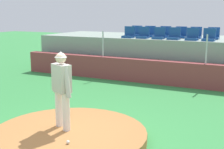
{
  "coord_description": "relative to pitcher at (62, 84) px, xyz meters",
  "views": [
    {
      "loc": [
        3.76,
        -5.43,
        2.83
      ],
      "look_at": [
        0.0,
        2.19,
        1.11
      ],
      "focal_mm": 49.77,
      "sensor_mm": 36.0,
      "label": 1
    }
  ],
  "objects": [
    {
      "name": "stadium_chair_8",
      "position": [
        -0.11,
        8.18,
        0.61
      ],
      "size": [
        0.48,
        0.44,
        0.5
      ],
      "rotation": [
        0.0,
        0.0,
        3.14
      ],
      "color": "navy",
      "rests_on": "bleacher_platform"
    },
    {
      "name": "stadium_chair_5",
      "position": [
        1.97,
        7.28,
        0.61
      ],
      "size": [
        0.48,
        0.44,
        0.5
      ],
      "rotation": [
        0.0,
        0.0,
        3.14
      ],
      "color": "navy",
      "rests_on": "bleacher_platform"
    },
    {
      "name": "bleacher_platform",
      "position": [
        0.23,
        8.6,
        -0.39
      ],
      "size": [
        12.49,
        3.71,
        1.69
      ],
      "primitive_type": "cube",
      "color": "gray",
      "rests_on": "ground_plane"
    },
    {
      "name": "pitcher",
      "position": [
        0.0,
        0.0,
        0.0
      ],
      "size": [
        0.7,
        0.45,
        1.77
      ],
      "rotation": [
        0.0,
        0.0,
        -0.47
      ],
      "color": "white",
      "rests_on": "pitchers_mound"
    },
    {
      "name": "stadium_chair_0",
      "position": [
        -1.5,
        7.27,
        0.61
      ],
      "size": [
        0.48,
        0.44,
        0.5
      ],
      "rotation": [
        0.0,
        0.0,
        3.14
      ],
      "color": "navy",
      "rests_on": "bleacher_platform"
    },
    {
      "name": "stadium_chair_7",
      "position": [
        -0.83,
        8.15,
        0.61
      ],
      "size": [
        0.48,
        0.44,
        0.5
      ],
      "rotation": [
        0.0,
        0.0,
        3.14
      ],
      "color": "navy",
      "rests_on": "bleacher_platform"
    },
    {
      "name": "fielding_glove",
      "position": [
        -0.45,
        0.74,
        -0.97
      ],
      "size": [
        0.24,
        0.32,
        0.11
      ],
      "primitive_type": "ellipsoid",
      "rotation": [
        0.0,
        0.0,
        1.44
      ],
      "color": "brown",
      "rests_on": "pitchers_mound"
    },
    {
      "name": "fence_post_right",
      "position": [
        2.09,
        6.14,
        0.25
      ],
      "size": [
        0.06,
        0.06,
        1.08
      ],
      "primitive_type": "cylinder",
      "color": "silver",
      "rests_on": "brick_barrier"
    },
    {
      "name": "stadium_chair_3",
      "position": [
        0.55,
        7.3,
        0.61
      ],
      "size": [
        0.48,
        0.44,
        0.5
      ],
      "rotation": [
        0.0,
        0.0,
        3.14
      ],
      "color": "navy",
      "rests_on": "bleacher_platform"
    },
    {
      "name": "stadium_chair_11",
      "position": [
        2.0,
        8.17,
        0.61
      ],
      "size": [
        0.48,
        0.44,
        0.5
      ],
      "rotation": [
        0.0,
        0.0,
        3.14
      ],
      "color": "navy",
      "rests_on": "bleacher_platform"
    },
    {
      "name": "stadium_chair_6",
      "position": [
        -1.49,
        8.15,
        0.61
      ],
      "size": [
        0.48,
        0.44,
        0.5
      ],
      "rotation": [
        0.0,
        0.0,
        3.14
      ],
      "color": "navy",
      "rests_on": "bleacher_platform"
    },
    {
      "name": "stadium_chair_1",
      "position": [
        -0.82,
        7.29,
        0.61
      ],
      "size": [
        0.48,
        0.44,
        0.5
      ],
      "rotation": [
        0.0,
        0.0,
        3.14
      ],
      "color": "navy",
      "rests_on": "bleacher_platform"
    },
    {
      "name": "ground_plane",
      "position": [
        0.23,
        -0.12,
        -1.24
      ],
      "size": [
        60.0,
        60.0,
        0.0
      ],
      "primitive_type": "plane",
      "color": "#348841"
    },
    {
      "name": "stadium_chair_10",
      "position": [
        1.26,
        8.18,
        0.61
      ],
      "size": [
        0.48,
        0.44,
        0.5
      ],
      "rotation": [
        0.0,
        0.0,
        3.14
      ],
      "color": "navy",
      "rests_on": "bleacher_platform"
    },
    {
      "name": "baseball",
      "position": [
        0.6,
        -0.68,
        -0.99
      ],
      "size": [
        0.07,
        0.07,
        0.07
      ],
      "primitive_type": "sphere",
      "color": "white",
      "rests_on": "pitchers_mound"
    },
    {
      "name": "stadium_chair_4",
      "position": [
        1.31,
        7.29,
        0.61
      ],
      "size": [
        0.48,
        0.44,
        0.5
      ],
      "rotation": [
        0.0,
        0.0,
        3.14
      ],
      "color": "navy",
      "rests_on": "bleacher_platform"
    },
    {
      "name": "fence_post_left",
      "position": [
        -2.21,
        6.14,
        0.25
      ],
      "size": [
        0.06,
        0.06,
        1.08
      ],
      "primitive_type": "cylinder",
      "color": "silver",
      "rests_on": "brick_barrier"
    },
    {
      "name": "stadium_chair_2",
      "position": [
        -0.1,
        7.29,
        0.61
      ],
      "size": [
        0.48,
        0.44,
        0.5
      ],
      "rotation": [
        0.0,
        0.0,
        3.14
      ],
      "color": "navy",
      "rests_on": "bleacher_platform"
    },
    {
      "name": "pitchers_mound",
      "position": [
        0.23,
        -0.12,
        -1.13
      ],
      "size": [
        3.51,
        3.51,
        0.21
      ],
      "primitive_type": "cylinder",
      "color": "#AA6F3C",
      "rests_on": "ground_plane"
    },
    {
      "name": "brick_barrier",
      "position": [
        0.23,
        6.14,
        -0.76
      ],
      "size": [
        12.57,
        0.4,
        0.94
      ],
      "primitive_type": "cube",
      "color": "brown",
      "rests_on": "ground_plane"
    },
    {
      "name": "stadium_chair_9",
      "position": [
        0.61,
        8.18,
        0.61
      ],
      "size": [
        0.48,
        0.44,
        0.5
      ],
      "rotation": [
        0.0,
        0.0,
        3.14
      ],
      "color": "navy",
      "rests_on": "bleacher_platform"
    }
  ]
}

